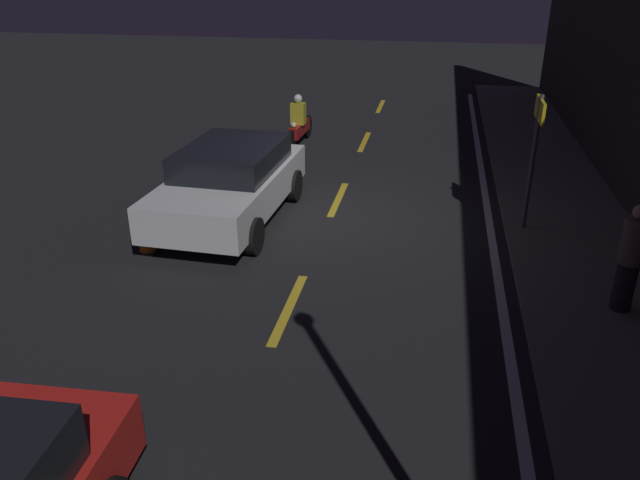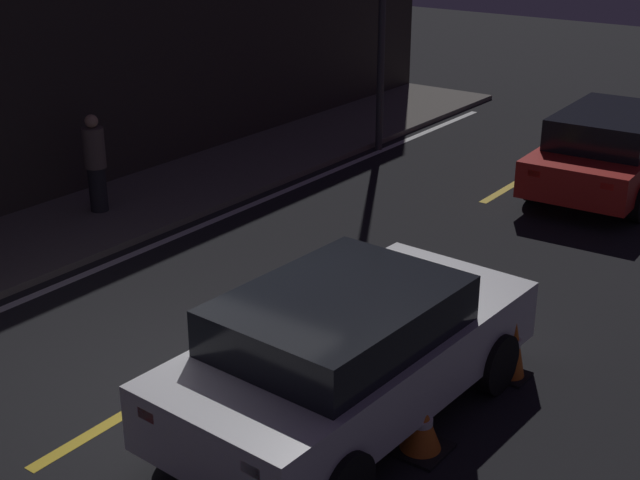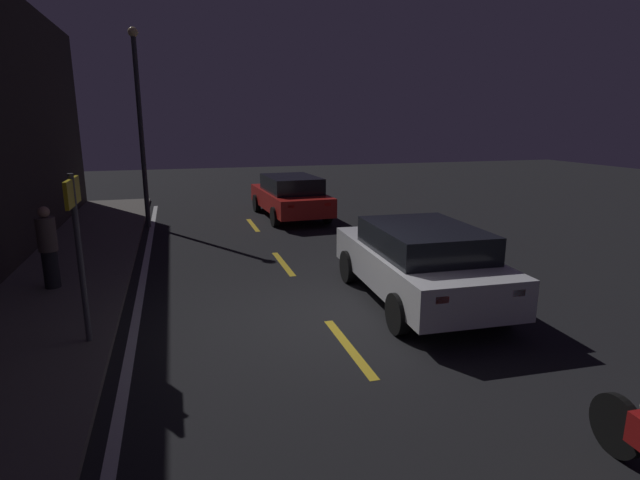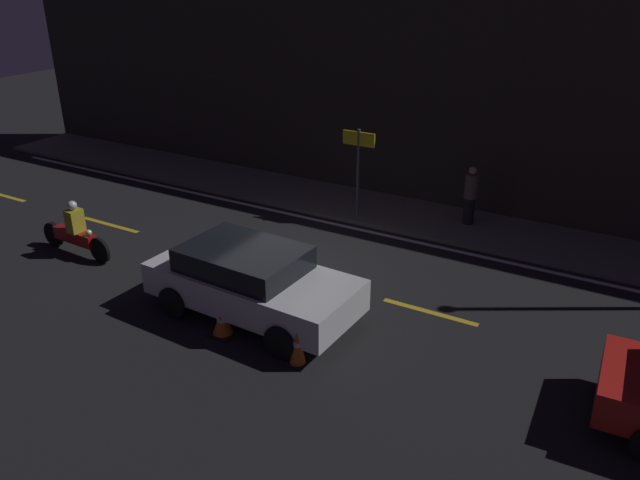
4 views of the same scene
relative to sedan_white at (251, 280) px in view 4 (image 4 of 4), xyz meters
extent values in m
plane|color=black|center=(-0.45, 1.83, -0.77)|extent=(56.00, 56.00, 0.00)
cube|color=#605B56|center=(-0.45, 6.28, -0.71)|extent=(28.00, 2.36, 0.10)
cube|color=#2D2826|center=(-0.45, 7.61, 2.33)|extent=(28.00, 0.30, 6.19)
cube|color=gold|center=(-10.45, 1.83, -0.76)|extent=(2.00, 0.14, 0.01)
cube|color=gold|center=(-5.95, 1.83, -0.76)|extent=(2.00, 0.14, 0.01)
cube|color=gold|center=(-1.45, 1.83, -0.76)|extent=(2.00, 0.14, 0.01)
cube|color=gold|center=(3.05, 1.83, -0.76)|extent=(2.00, 0.14, 0.01)
cube|color=silver|center=(-0.45, 4.85, -0.76)|extent=(25.20, 0.14, 0.01)
cube|color=silver|center=(0.05, 0.00, -0.12)|extent=(4.27, 2.01, 0.64)
cube|color=black|center=(-0.16, 0.01, 0.42)|extent=(2.37, 1.75, 0.46)
cube|color=red|center=(-1.99, 0.68, 0.04)|extent=(0.07, 0.20, 0.10)
cube|color=red|center=(-2.04, -0.51, 0.04)|extent=(0.07, 0.20, 0.10)
cylinder|color=black|center=(1.39, 0.84, -0.44)|extent=(0.65, 0.21, 0.65)
cylinder|color=black|center=(1.31, -0.96, -0.44)|extent=(0.65, 0.21, 0.65)
cylinder|color=black|center=(-1.21, 0.95, -0.44)|extent=(0.65, 0.21, 0.65)
cylinder|color=black|center=(-1.28, -0.84, -0.44)|extent=(0.65, 0.21, 0.65)
cube|color=red|center=(6.34, 0.88, -0.02)|extent=(0.07, 0.20, 0.10)
cube|color=red|center=(6.39, -0.26, -0.02)|extent=(0.07, 0.20, 0.10)
cylinder|color=black|center=(-4.41, 0.13, -0.46)|extent=(0.62, 0.11, 0.62)
cylinder|color=black|center=(-6.10, 0.21, -0.46)|extent=(0.62, 0.13, 0.62)
cube|color=maroon|center=(-5.25, 0.17, -0.31)|extent=(1.31, 0.30, 0.30)
sphere|color=#F2EABF|center=(-4.71, 0.14, -0.08)|extent=(0.14, 0.14, 0.14)
cube|color=gold|center=(-5.15, 0.16, 0.12)|extent=(0.30, 0.37, 0.55)
sphere|color=silver|center=(-5.15, 0.16, 0.50)|extent=(0.22, 0.22, 0.22)
cube|color=black|center=(-0.06, -0.86, -0.75)|extent=(0.51, 0.51, 0.03)
cone|color=orange|center=(-0.06, -0.86, -0.48)|extent=(0.39, 0.39, 0.51)
cylinder|color=white|center=(-0.06, -0.86, -0.46)|extent=(0.21, 0.21, 0.06)
cube|color=black|center=(1.66, -0.97, -0.75)|extent=(0.37, 0.37, 0.03)
cone|color=orange|center=(1.66, -0.97, -0.39)|extent=(0.28, 0.28, 0.70)
cylinder|color=white|center=(1.66, -0.97, -0.35)|extent=(0.16, 0.16, 0.08)
cylinder|color=black|center=(2.36, 6.43, -0.31)|extent=(0.28, 0.28, 0.71)
cylinder|color=#594C47|center=(2.36, 6.43, 0.37)|extent=(0.34, 0.34, 0.63)
sphere|color=tan|center=(2.36, 6.43, 0.79)|extent=(0.21, 0.21, 0.21)
cylinder|color=#4C4C51|center=(-0.40, 5.41, 0.54)|extent=(0.08, 0.08, 2.40)
cube|color=yellow|center=(-0.40, 5.41, 1.49)|extent=(0.90, 0.05, 0.36)
camera|label=1|loc=(10.58, 3.70, 3.84)|focal=35.00mm
camera|label=2|loc=(-6.27, -4.27, 4.19)|focal=50.00mm
camera|label=3|loc=(-7.71, 4.08, 2.42)|focal=28.00mm
camera|label=4|loc=(6.51, -8.64, 5.75)|focal=35.00mm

